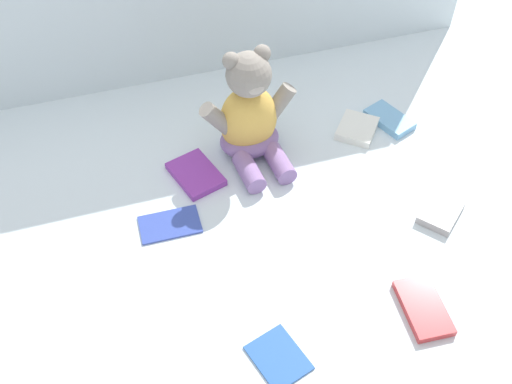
{
  "coord_description": "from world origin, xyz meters",
  "views": [
    {
      "loc": [
        -0.21,
        -0.86,
        0.99
      ],
      "look_at": [
        0.02,
        -0.1,
        0.1
      ],
      "focal_mm": 41.96,
      "sensor_mm": 36.0,
      "label": 1
    }
  ],
  "objects_px": {
    "teddy_bear": "(250,117)",
    "book_case_4": "(423,308)",
    "book_case_3": "(196,174)",
    "book_case_1": "(170,224)",
    "book_case_5": "(389,119)",
    "book_case_0": "(441,211)",
    "book_case_6": "(357,129)",
    "book_case_2": "(279,357)"
  },
  "relations": [
    {
      "from": "teddy_bear",
      "to": "book_case_4",
      "type": "xyz_separation_m",
      "value": [
        0.19,
        -0.51,
        -0.09
      ]
    },
    {
      "from": "teddy_bear",
      "to": "book_case_3",
      "type": "distance_m",
      "value": 0.18
    },
    {
      "from": "book_case_1",
      "to": "book_case_5",
      "type": "bearing_deg",
      "value": -73.19
    },
    {
      "from": "book_case_0",
      "to": "book_case_5",
      "type": "height_order",
      "value": "same"
    },
    {
      "from": "book_case_1",
      "to": "teddy_bear",
      "type": "bearing_deg",
      "value": -52.22
    },
    {
      "from": "book_case_1",
      "to": "book_case_6",
      "type": "bearing_deg",
      "value": -71.39
    },
    {
      "from": "book_case_3",
      "to": "book_case_6",
      "type": "height_order",
      "value": "book_case_6"
    },
    {
      "from": "book_case_5",
      "to": "teddy_bear",
      "type": "bearing_deg",
      "value": 157.55
    },
    {
      "from": "book_case_2",
      "to": "book_case_3",
      "type": "bearing_deg",
      "value": 77.66
    },
    {
      "from": "teddy_bear",
      "to": "book_case_5",
      "type": "relative_size",
      "value": 2.32
    },
    {
      "from": "book_case_0",
      "to": "book_case_6",
      "type": "height_order",
      "value": "same"
    },
    {
      "from": "teddy_bear",
      "to": "book_case_0",
      "type": "height_order",
      "value": "teddy_bear"
    },
    {
      "from": "book_case_0",
      "to": "teddy_bear",
      "type": "bearing_deg",
      "value": -172.66
    },
    {
      "from": "book_case_0",
      "to": "book_case_4",
      "type": "relative_size",
      "value": 0.81
    },
    {
      "from": "book_case_1",
      "to": "book_case_4",
      "type": "relative_size",
      "value": 0.98
    },
    {
      "from": "teddy_bear",
      "to": "book_case_5",
      "type": "bearing_deg",
      "value": -6.06
    },
    {
      "from": "book_case_3",
      "to": "book_case_5",
      "type": "distance_m",
      "value": 0.5
    },
    {
      "from": "book_case_0",
      "to": "book_case_6",
      "type": "distance_m",
      "value": 0.3
    },
    {
      "from": "teddy_bear",
      "to": "book_case_1",
      "type": "bearing_deg",
      "value": -148.58
    },
    {
      "from": "book_case_3",
      "to": "book_case_4",
      "type": "distance_m",
      "value": 0.57
    },
    {
      "from": "book_case_0",
      "to": "book_case_2",
      "type": "xyz_separation_m",
      "value": [
        -0.44,
        -0.21,
        -0.0
      ]
    },
    {
      "from": "book_case_0",
      "to": "book_case_1",
      "type": "height_order",
      "value": "book_case_0"
    },
    {
      "from": "book_case_4",
      "to": "book_case_5",
      "type": "height_order",
      "value": "book_case_5"
    },
    {
      "from": "book_case_5",
      "to": "book_case_6",
      "type": "relative_size",
      "value": 1.17
    },
    {
      "from": "book_case_5",
      "to": "book_case_4",
      "type": "bearing_deg",
      "value": -130.01
    },
    {
      "from": "book_case_4",
      "to": "book_case_6",
      "type": "height_order",
      "value": "book_case_6"
    },
    {
      "from": "book_case_2",
      "to": "book_case_5",
      "type": "xyz_separation_m",
      "value": [
        0.46,
        0.52,
        0.0
      ]
    },
    {
      "from": "book_case_6",
      "to": "book_case_1",
      "type": "bearing_deg",
      "value": 56.49
    },
    {
      "from": "teddy_bear",
      "to": "book_case_2",
      "type": "height_order",
      "value": "teddy_bear"
    },
    {
      "from": "book_case_0",
      "to": "book_case_1",
      "type": "bearing_deg",
      "value": -143.94
    },
    {
      "from": "book_case_3",
      "to": "book_case_4",
      "type": "height_order",
      "value": "same"
    },
    {
      "from": "book_case_0",
      "to": "book_case_1",
      "type": "distance_m",
      "value": 0.58
    },
    {
      "from": "book_case_5",
      "to": "book_case_3",
      "type": "bearing_deg",
      "value": 163.19
    },
    {
      "from": "book_case_1",
      "to": "book_case_0",
      "type": "bearing_deg",
      "value": -102.68
    },
    {
      "from": "teddy_bear",
      "to": "book_case_6",
      "type": "xyz_separation_m",
      "value": [
        0.27,
        -0.02,
        -0.09
      ]
    },
    {
      "from": "book_case_2",
      "to": "book_case_1",
      "type": "bearing_deg",
      "value": 92.3
    },
    {
      "from": "book_case_2",
      "to": "book_case_4",
      "type": "xyz_separation_m",
      "value": [
        0.29,
        0.01,
        0.0
      ]
    },
    {
      "from": "book_case_0",
      "to": "book_case_3",
      "type": "height_order",
      "value": "book_case_0"
    },
    {
      "from": "book_case_0",
      "to": "book_case_2",
      "type": "bearing_deg",
      "value": -103.88
    },
    {
      "from": "book_case_1",
      "to": "book_case_2",
      "type": "relative_size",
      "value": 1.22
    },
    {
      "from": "teddy_bear",
      "to": "book_case_0",
      "type": "relative_size",
      "value": 2.61
    },
    {
      "from": "book_case_3",
      "to": "book_case_1",
      "type": "bearing_deg",
      "value": 37.43
    }
  ]
}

